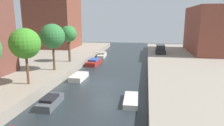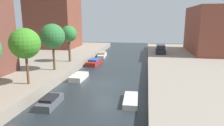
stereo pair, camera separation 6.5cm
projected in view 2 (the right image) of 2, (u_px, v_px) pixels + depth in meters
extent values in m
plane|color=#232B30|center=(103.00, 85.00, 22.68)|extent=(84.00, 84.00, 0.00)
cube|color=brown|center=(53.00, 0.00, 43.95)|extent=(10.00, 8.83, 20.79)
cube|color=brown|center=(219.00, 30.00, 37.71)|extent=(10.00, 13.60, 8.63)
cylinder|color=brown|center=(27.00, 69.00, 19.53)|extent=(0.23, 0.23, 3.01)
sphere|color=#3A8724|center=(25.00, 43.00, 18.98)|extent=(2.91, 2.91, 2.91)
cylinder|color=brown|center=(54.00, 57.00, 25.04)|extent=(0.28, 0.28, 3.18)
sphere|color=#2D6E35|center=(53.00, 36.00, 24.47)|extent=(3.05, 3.05, 3.05)
cylinder|color=brown|center=(69.00, 51.00, 30.05)|extent=(0.35, 0.35, 3.34)
sphere|color=#2F7837|center=(69.00, 34.00, 29.51)|extent=(2.39, 2.39, 2.39)
cube|color=black|center=(160.00, 51.00, 37.90)|extent=(1.81, 4.18, 0.84)
cube|color=#1E2328|center=(161.00, 47.00, 37.43)|extent=(1.58, 2.31, 0.74)
cube|color=#4C5156|center=(50.00, 102.00, 17.16)|extent=(1.39, 3.18, 0.62)
cube|color=black|center=(49.00, 98.00, 16.94)|extent=(1.14, 1.76, 0.24)
cube|color=beige|center=(79.00, 77.00, 24.69)|extent=(1.64, 3.25, 0.62)
cube|color=maroon|center=(94.00, 63.00, 32.78)|extent=(1.86, 4.20, 0.65)
cube|color=#2D4C9E|center=(94.00, 60.00, 32.76)|extent=(1.50, 2.34, 0.28)
cube|color=beige|center=(102.00, 55.00, 39.24)|extent=(1.59, 4.58, 0.62)
cube|color=gray|center=(102.00, 53.00, 39.23)|extent=(1.27, 2.55, 0.37)
cube|color=beige|center=(131.00, 100.00, 17.80)|extent=(1.35, 3.34, 0.45)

